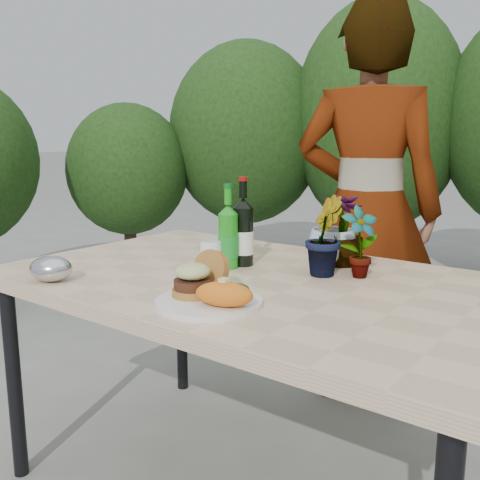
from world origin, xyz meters
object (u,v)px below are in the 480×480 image
Objects in this scene: wine_bottle at (243,233)px; person at (367,210)px; dinner_plate at (209,302)px; patio_table at (255,295)px.

person is (0.12, 0.74, 0.01)m from wine_bottle.
person is (-0.08, 1.15, 0.11)m from dinner_plate.
patio_table is 0.32m from dinner_plate.
person is at bearing 90.53° from patio_table.
patio_table is at bearing 75.82° from person.
person is at bearing 85.39° from wine_bottle.
patio_table is at bearing -35.36° from wine_bottle.
wine_bottle is (-0.13, 0.11, 0.17)m from patio_table.
patio_table is 5.32× the size of wine_bottle.
dinner_plate reaches higher than patio_table.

